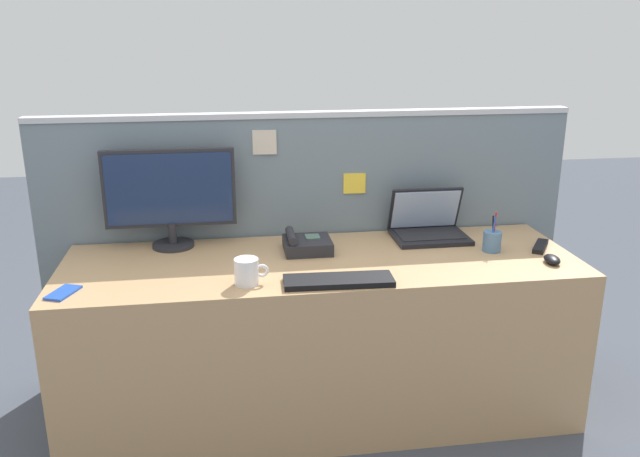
# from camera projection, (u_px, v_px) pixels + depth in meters

# --- Properties ---
(ground_plane) EXTENTS (10.00, 10.00, 0.00)m
(ground_plane) POSITION_uv_depth(u_px,v_px,m) (322.00, 408.00, 2.88)
(ground_plane) COLOR #424751
(desk) EXTENTS (2.12, 0.69, 0.70)m
(desk) POSITION_uv_depth(u_px,v_px,m) (322.00, 337.00, 2.78)
(desk) COLOR tan
(desk) RESTS_ON ground_plane
(cubicle_divider) EXTENTS (2.42, 0.08, 1.26)m
(cubicle_divider) POSITION_uv_depth(u_px,v_px,m) (309.00, 246.00, 3.05)
(cubicle_divider) COLOR slate
(cubicle_divider) RESTS_ON ground_plane
(desktop_monitor) EXTENTS (0.56, 0.18, 0.43)m
(desktop_monitor) POSITION_uv_depth(u_px,v_px,m) (170.00, 193.00, 2.76)
(desktop_monitor) COLOR #232328
(desktop_monitor) RESTS_ON desk
(laptop) EXTENTS (0.33, 0.25, 0.22)m
(laptop) POSITION_uv_depth(u_px,v_px,m) (428.00, 225.00, 2.94)
(laptop) COLOR black
(laptop) RESTS_ON desk
(desk_phone) EXTENTS (0.20, 0.19, 0.09)m
(desk_phone) POSITION_uv_depth(u_px,v_px,m) (306.00, 244.00, 2.76)
(desk_phone) COLOR #232328
(desk_phone) RESTS_ON desk
(keyboard_main) EXTENTS (0.42, 0.15, 0.02)m
(keyboard_main) POSITION_uv_depth(u_px,v_px,m) (339.00, 281.00, 2.42)
(keyboard_main) COLOR black
(keyboard_main) RESTS_ON desk
(computer_mouse_right_hand) EXTENTS (0.07, 0.11, 0.03)m
(computer_mouse_right_hand) POSITION_uv_depth(u_px,v_px,m) (552.00, 259.00, 2.63)
(computer_mouse_right_hand) COLOR black
(computer_mouse_right_hand) RESTS_ON desk
(pen_cup) EXTENTS (0.08, 0.08, 0.17)m
(pen_cup) POSITION_uv_depth(u_px,v_px,m) (492.00, 241.00, 2.76)
(pen_cup) COLOR #4C7093
(pen_cup) RESTS_ON desk
(cell_phone_blue_case) EXTENTS (0.12, 0.15, 0.01)m
(cell_phone_blue_case) POSITION_uv_depth(u_px,v_px,m) (63.00, 293.00, 2.33)
(cell_phone_blue_case) COLOR blue
(cell_phone_blue_case) RESTS_ON desk
(tv_remote) EXTENTS (0.13, 0.16, 0.02)m
(tv_remote) POSITION_uv_depth(u_px,v_px,m) (541.00, 246.00, 2.80)
(tv_remote) COLOR black
(tv_remote) RESTS_ON desk
(coffee_mug) EXTENTS (0.13, 0.09, 0.10)m
(coffee_mug) POSITION_uv_depth(u_px,v_px,m) (247.00, 272.00, 2.41)
(coffee_mug) COLOR white
(coffee_mug) RESTS_ON desk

